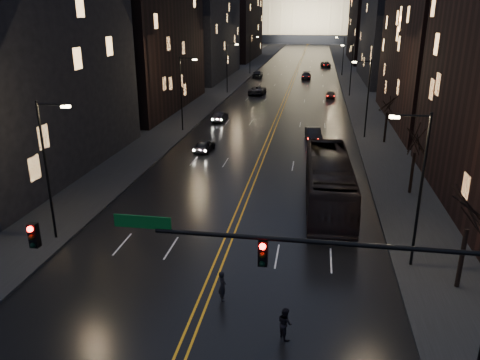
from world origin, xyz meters
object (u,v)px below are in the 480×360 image
at_px(oncoming_car_b, 220,117).
at_px(receding_car_a, 313,134).
at_px(pedestrian_a, 222,286).
at_px(pedestrian_b, 285,323).
at_px(traffic_signal, 330,270).
at_px(bus, 329,182).
at_px(oncoming_car_a, 204,146).

distance_m(oncoming_car_b, receding_car_a, 15.14).
relative_size(pedestrian_a, pedestrian_b, 1.08).
bearing_deg(pedestrian_a, traffic_signal, -154.98).
distance_m(traffic_signal, bus, 18.94).
bearing_deg(receding_car_a, bus, -93.83).
xyz_separation_m(traffic_signal, pedestrian_a, (-4.95, 5.00, -4.28)).
distance_m(bus, pedestrian_a, 14.73).
distance_m(bus, oncoming_car_b, 30.97).
bearing_deg(bus, pedestrian_a, -113.54).
height_order(bus, receding_car_a, bus).
bearing_deg(receding_car_a, oncoming_car_b, 138.87).
relative_size(bus, pedestrian_a, 8.29).
height_order(traffic_signal, pedestrian_a, traffic_signal).
bearing_deg(oncoming_car_b, pedestrian_a, 103.91).
bearing_deg(oncoming_car_a, pedestrian_a, 108.67).
bearing_deg(oncoming_car_a, traffic_signal, 114.56).
height_order(oncoming_car_a, pedestrian_a, pedestrian_a).
bearing_deg(bus, oncoming_car_a, 132.63).
bearing_deg(oncoming_car_a, oncoming_car_b, -81.44).
bearing_deg(pedestrian_b, receding_car_a, -33.25).
distance_m(receding_car_a, pedestrian_a, 33.20).
xyz_separation_m(oncoming_car_a, pedestrian_a, (7.20, -26.54, 0.16)).
bearing_deg(bus, traffic_signal, -93.31).
xyz_separation_m(oncoming_car_b, pedestrian_b, (11.82, -43.67, 0.09)).
xyz_separation_m(traffic_signal, receding_car_a, (-0.82, 37.94, -4.37)).
bearing_deg(bus, oncoming_car_b, 114.97).
distance_m(traffic_signal, receding_car_a, 38.20).
distance_m(oncoming_car_a, pedestrian_b, 30.78).
bearing_deg(oncoming_car_b, traffic_signal, 108.48).
bearing_deg(pedestrian_a, pedestrian_b, -145.52).
height_order(traffic_signal, bus, traffic_signal).
bearing_deg(oncoming_car_b, bus, 119.05).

